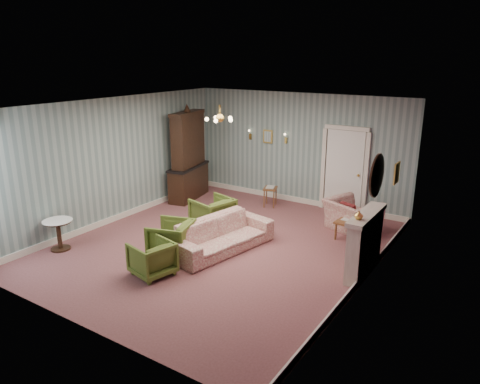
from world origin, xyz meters
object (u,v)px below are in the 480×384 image
Objects in this scene: dresser at (188,153)px; fireplace at (365,243)px; pedestal_table at (59,235)px; olive_chair_b at (171,237)px; wingback_chair at (352,210)px; side_table_black at (365,241)px; olive_chair_a at (152,257)px; coffee_table at (351,228)px; olive_chair_c at (213,212)px; sofa_chintz at (222,229)px.

dresser reaches higher than fireplace.
olive_chair_b is at bearing 25.47° from pedestal_table.
wingback_chair is at bearing -9.94° from dresser.
side_table_black is at bearing 30.28° from pedestal_table.
olive_chair_a reaches higher than side_table_black.
dresser reaches higher than side_table_black.
olive_chair_a is 4.12m from side_table_black.
pedestal_table is at bearing -156.94° from fireplace.
side_table_black reaches higher than coffee_table.
dresser reaches higher than olive_chair_b.
dresser reaches higher than olive_chair_c.
dresser is (-2.11, 3.14, 0.87)m from olive_chair_b.
coffee_table is 0.97m from side_table_black.
sofa_chintz reaches higher than olive_chair_b.
olive_chair_c reaches higher than pedestal_table.
olive_chair_b is 3.88m from dresser.
wingback_chair reaches higher than olive_chair_a.
wingback_chair is 1.69× the size of pedestal_table.
sofa_chintz is 3.55× the size of pedestal_table.
sofa_chintz is at bearing 178.52° from olive_chair_a.
coffee_table is 1.28× the size of pedestal_table.
sofa_chintz is 3.09m from wingback_chair.
wingback_chair is at bearing -25.29° from sofa_chintz.
olive_chair_b is 3.89m from coffee_table.
olive_chair_a is 1.10× the size of pedestal_table.
wingback_chair is 1.36m from side_table_black.
olive_chair_b is (-0.25, 0.79, 0.05)m from olive_chair_a.
dresser reaches higher than sofa_chintz.
pedestal_table is (-2.36, -0.21, -0.03)m from olive_chair_a.
pedestal_table is (-4.61, -4.26, -0.15)m from wingback_chair.
sofa_chintz reaches higher than olive_chair_a.
coffee_table is at bearing -14.59° from dresser.
olive_chair_a is 0.28× the size of dresser.
sofa_chintz is at bearing -51.78° from dresser.
fireplace is 1.71× the size of coffee_table.
olive_chair_a is at bearing -70.41° from dresser.
pedestal_table is at bearing 65.60° from wingback_chair.
pedestal_table reaches higher than side_table_black.
wingback_chair is at bearing 120.51° from side_table_black.
side_table_black is 0.98× the size of pedestal_table.
olive_chair_a is at bearing 24.34° from olive_chair_c.
wingback_chair is at bearing 42.71° from pedestal_table.
pedestal_table is (-1.95, -2.60, -0.09)m from olive_chair_c.
dresser is at bearing 60.94° from sofa_chintz.
pedestal_table is at bearing -22.24° from olive_chair_c.
side_table_black is at bearing 147.75° from olive_chair_a.
olive_chair_a is 4.63m from wingback_chair.
side_table_black is (5.30, -1.05, -0.95)m from dresser.
side_table_black is at bearing 105.67° from fireplace.
side_table_black is at bearing 113.12° from olive_chair_c.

